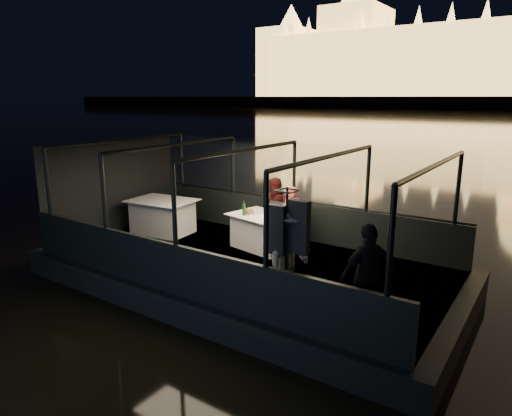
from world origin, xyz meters
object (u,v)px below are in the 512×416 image
Objects in this scene: dining_table_aft at (163,218)px; person_man_maroon at (275,209)px; coat_stand at (286,256)px; passenger_stripe at (290,256)px; chair_port_right at (294,228)px; dining_table_central at (263,232)px; chair_port_left at (273,224)px; person_woman_coral at (292,211)px; wine_bottle at (244,209)px; passenger_dark at (368,270)px.

dining_table_aft is 1.07× the size of person_man_maroon.
coat_stand is 1.16× the size of passenger_stripe.
chair_port_right is 0.56× the size of person_man_maroon.
chair_port_left is (-0.01, 0.45, 0.06)m from dining_table_central.
chair_port_left is at bearing 91.06° from dining_table_central.
person_woman_coral reaches higher than dining_table_aft.
coat_stand is 3.15m from wine_bottle.
dining_table_aft is at bearing -176.25° from wine_bottle.
person_man_maroon is at bearing 32.27° from passenger_stripe.
dining_table_central is 0.84× the size of passenger_stripe.
passenger_stripe is (1.95, -2.62, 0.40)m from chair_port_left.
passenger_dark is at bearing -19.98° from person_man_maroon.
chair_port_right is 3.69m from passenger_dark.
wine_bottle is (-0.35, -0.23, 0.53)m from dining_table_central.
passenger_dark is at bearing -15.86° from dining_table_aft.
passenger_stripe reaches higher than dining_table_aft.
passenger_dark is 4.75× the size of wine_bottle.
dining_table_central is 0.45m from chair_port_left.
dining_table_central is at bearing -60.24° from person_man_maroon.
coat_stand is (1.44, -2.80, 0.45)m from chair_port_right.
chair_port_left is 0.60× the size of passenger_dark.
passenger_dark is (3.32, -2.79, 0.10)m from person_man_maroon.
person_man_maroon reaches higher than dining_table_central.
chair_port_right is 0.53× the size of passenger_dark.
passenger_dark is at bearing -27.40° from wine_bottle.
person_woman_coral is (-1.64, 3.07, -0.15)m from coat_stand.
chair_port_left is 1.13× the size of chair_port_right.
dining_table_central is 0.82m from person_man_maroon.
dining_table_aft is 1.19× the size of person_woman_coral.
chair_port_right is at bearing 6.39° from chair_port_left.
person_woman_coral is 1.18m from wine_bottle.
chair_port_left is at bearing -165.41° from person_woman_coral.
person_woman_coral is at bearing 53.76° from wine_bottle.
passenger_stripe is (1.41, -2.62, 0.40)m from chair_port_right.
chair_port_right is 1.21m from wine_bottle.
person_man_maroon is (-0.12, 0.72, 0.36)m from dining_table_central.
passenger_dark is (1.22, 0.28, -0.05)m from coat_stand.
person_woman_coral is 0.46m from person_man_maroon.
person_man_maroon is at bearing 119.51° from chair_port_left.
dining_table_central is 3.11m from coat_stand.
coat_stand reaches higher than dining_table_central.
person_man_maroon is 0.99m from wine_bottle.
wine_bottle reaches higher than chair_port_right.
dining_table_central is 0.93× the size of passenger_dark.
dining_table_aft is 0.79× the size of coat_stand.
coat_stand is at bearing -85.16° from person_woman_coral.
coat_stand reaches higher than person_man_maroon.
coat_stand reaches higher than chair_port_left.
person_man_maroon is (-0.46, 0.00, 0.00)m from person_woman_coral.
chair_port_left is (2.73, 0.83, 0.06)m from dining_table_aft.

